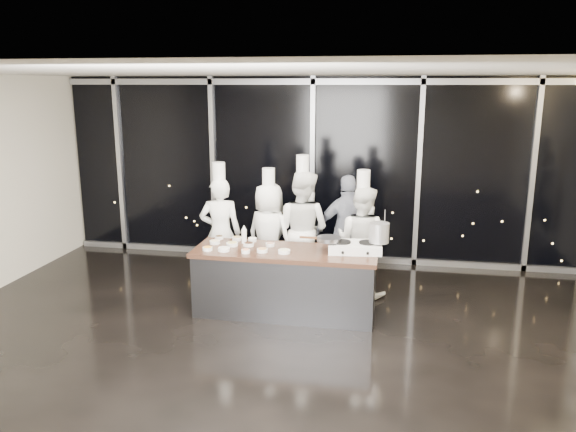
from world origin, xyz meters
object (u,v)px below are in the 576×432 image
object	(u,v)px
stove	(355,247)
stock_pot	(379,233)
guest	(348,230)
chef_center	(302,229)
chef_right	(362,240)
chef_far_left	(221,232)
chef_left	(269,235)
demo_counter	(285,282)
frying_pan	(328,239)

from	to	relation	value
stove	stock_pot	xyz separation A→B (m)	(0.31, 0.02, 0.21)
guest	chef_center	bearing A→B (deg)	4.45
guest	chef_right	bearing A→B (deg)	105.40
chef_far_left	chef_left	bearing A→B (deg)	-177.32
demo_counter	chef_far_left	size ratio (longest dim) A/B	1.27
chef_left	guest	distance (m)	1.23
demo_counter	chef_center	size ratio (longest dim) A/B	1.20
frying_pan	chef_far_left	bearing A→B (deg)	150.94
frying_pan	chef_left	xyz separation A→B (m)	(-1.01, 0.94, -0.24)
demo_counter	guest	bearing A→B (deg)	60.62
frying_pan	guest	distance (m)	1.28
frying_pan	guest	bearing A→B (deg)	76.74
chef_left	chef_right	size ratio (longest dim) A/B	0.99
frying_pan	chef_center	bearing A→B (deg)	111.35
demo_counter	stove	distance (m)	1.06
chef_far_left	guest	distance (m)	1.96
chef_far_left	chef_left	world-z (taller)	chef_far_left
demo_counter	frying_pan	bearing A→B (deg)	6.01
chef_center	demo_counter	bearing A→B (deg)	106.32
frying_pan	chef_right	world-z (taller)	chef_right
stock_pot	chef_left	xyz separation A→B (m)	(-1.68, 0.87, -0.35)
demo_counter	guest	xyz separation A→B (m)	(0.74, 1.31, 0.41)
demo_counter	stock_pot	size ratio (longest dim) A/B	9.45
stove	chef_right	world-z (taller)	chef_right
stock_pot	chef_left	bearing A→B (deg)	152.43
stove	chef_center	world-z (taller)	chef_center
demo_counter	guest	world-z (taller)	guest
chef_far_left	chef_center	size ratio (longest dim) A/B	0.95
chef_center	chef_right	size ratio (longest dim) A/B	1.10
demo_counter	frying_pan	size ratio (longest dim) A/B	4.39
chef_left	stock_pot	bearing A→B (deg)	175.18
stove	chef_far_left	size ratio (longest dim) A/B	0.38
chef_center	guest	size ratio (longest dim) A/B	1.18
demo_counter	chef_left	world-z (taller)	chef_left
demo_counter	chef_left	bearing A→B (deg)	114.04
guest	chef_right	world-z (taller)	chef_right
demo_counter	stove	bearing A→B (deg)	6.15
chef_far_left	chef_right	size ratio (longest dim) A/B	1.04
frying_pan	chef_far_left	size ratio (longest dim) A/B	0.29
frying_pan	stock_pot	xyz separation A→B (m)	(0.66, 0.06, 0.10)
chef_right	frying_pan	bearing A→B (deg)	86.45
chef_right	stock_pot	bearing A→B (deg)	129.17
stock_pot	chef_right	distance (m)	0.92
chef_left	chef_center	distance (m)	0.52
demo_counter	chef_left	distance (m)	1.15
stock_pot	chef_left	size ratio (longest dim) A/B	0.14
chef_left	chef_far_left	bearing A→B (deg)	37.06
chef_far_left	chef_center	distance (m)	1.24
frying_pan	chef_right	xyz separation A→B (m)	(0.40, 0.87, -0.24)
chef_left	demo_counter	bearing A→B (deg)	136.79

